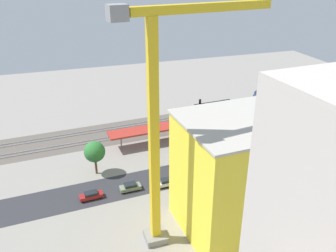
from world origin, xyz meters
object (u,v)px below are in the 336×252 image
(parked_car_4, at_px, (166,183))
(parked_car_5, at_px, (130,187))
(locomotive, at_px, (215,107))
(street_tree_1, at_px, (285,123))
(tower_crane, at_px, (163,118))
(parked_car_6, at_px, (91,196))
(platform_canopy_near, at_px, (219,118))
(parked_car_0, at_px, (289,157))
(traffic_light, at_px, (153,150))
(street_tree_0, at_px, (95,152))
(construction_building, at_px, (268,169))
(street_tree_3, at_px, (318,118))
(parked_car_1, at_px, (260,162))
(street_tree_2, at_px, (190,137))
(parked_car_3, at_px, (196,176))
(parked_car_2, at_px, (232,168))
(box_truck_0, at_px, (249,165))
(passenger_coach, at_px, (280,96))

(parked_car_4, relative_size, parked_car_5, 0.99)
(locomotive, xyz_separation_m, street_tree_1, (-7.61, 24.17, 4.17))
(tower_crane, bearing_deg, parked_car_6, -54.36)
(platform_canopy_near, relative_size, parked_car_0, 12.95)
(tower_crane, relative_size, traffic_light, 6.21)
(parked_car_4, height_order, street_tree_0, street_tree_0)
(parked_car_6, xyz_separation_m, construction_building, (-29.62, 15.18, 9.41))
(tower_crane, height_order, street_tree_3, tower_crane)
(construction_building, relative_size, street_tree_3, 4.04)
(locomotive, bearing_deg, parked_car_0, 97.73)
(platform_canopy_near, relative_size, parked_car_1, 13.28)
(street_tree_1, xyz_separation_m, street_tree_2, (25.31, -0.72, -0.54))
(street_tree_0, bearing_deg, tower_crane, 109.21)
(parked_car_3, relative_size, street_tree_3, 0.61)
(platform_canopy_near, height_order, tower_crane, tower_crane)
(platform_canopy_near, distance_m, parked_car_2, 21.39)
(parked_car_4, height_order, box_truck_0, box_truck_0)
(platform_canopy_near, xyz_separation_m, parked_car_3, (15.10, 20.43, -3.31))
(box_truck_0, bearing_deg, traffic_light, -24.59)
(parked_car_1, bearing_deg, street_tree_2, -30.30)
(street_tree_1, bearing_deg, box_truck_0, 31.52)
(tower_crane, bearing_deg, parked_car_2, -144.14)
(street_tree_2, bearing_deg, locomotive, -127.04)
(parked_car_3, height_order, tower_crane, tower_crane)
(parked_car_4, relative_size, construction_building, 0.14)
(construction_building, bearing_deg, tower_crane, -4.67)
(parked_car_5, distance_m, traffic_light, 11.11)
(parked_car_1, xyz_separation_m, street_tree_0, (36.51, -8.42, 4.72))
(street_tree_0, bearing_deg, street_tree_2, 179.68)
(parked_car_3, distance_m, parked_car_5, 14.43)
(traffic_light, bearing_deg, passenger_coach, -154.29)
(locomotive, distance_m, traffic_light, 36.40)
(parked_car_1, height_order, street_tree_3, street_tree_3)
(construction_building, bearing_deg, street_tree_2, -81.59)
(parked_car_5, xyz_separation_m, tower_crane, (-2.52, 15.12, 21.58))
(parked_car_4, height_order, street_tree_1, street_tree_1)
(platform_canopy_near, height_order, street_tree_1, street_tree_1)
(parked_car_1, height_order, parked_car_2, parked_car_2)
(parked_car_5, relative_size, tower_crane, 0.12)
(parked_car_2, bearing_deg, street_tree_3, -163.01)
(passenger_coach, xyz_separation_m, traffic_light, (50.22, 24.18, 0.96))
(parked_car_0, bearing_deg, parked_car_4, 1.72)
(passenger_coach, height_order, tower_crane, tower_crane)
(parked_car_4, relative_size, street_tree_3, 0.58)
(parked_car_0, xyz_separation_m, street_tree_2, (22.01, -8.33, 4.75))
(parked_car_2, height_order, parked_car_3, parked_car_2)
(parked_car_4, relative_size, parked_car_6, 0.94)
(parked_car_4, bearing_deg, construction_building, 133.45)
(tower_crane, bearing_deg, platform_canopy_near, -127.53)
(parked_car_2, bearing_deg, parked_car_6, 0.43)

